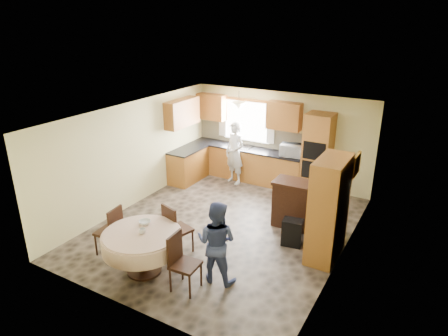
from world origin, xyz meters
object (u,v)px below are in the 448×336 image
object	(u,v)px
dining_table	(142,241)
person_dining	(216,242)
person_sink	(235,153)
cupboard	(329,209)
oven_tower	(317,155)
chair_back	(175,227)
chair_left	(112,229)
sideboard	(304,207)
chair_right	(181,259)

from	to	relation	value
dining_table	person_dining	xyz separation A→B (m)	(1.25, 0.46, 0.12)
person_sink	cupboard	bearing A→B (deg)	-16.47
oven_tower	chair_back	distance (m)	4.34
dining_table	person_sink	xyz separation A→B (m)	(-0.55, 4.44, 0.24)
chair_left	person_sink	distance (m)	4.31
person_sink	person_dining	distance (m)	4.36
oven_tower	sideboard	size ratio (longest dim) A/B	1.55
oven_tower	chair_left	size ratio (longest dim) A/B	2.14
dining_table	chair_right	size ratio (longest dim) A/B	1.39
oven_tower	dining_table	size ratio (longest dim) A/B	1.51
chair_left	oven_tower	bearing A→B (deg)	145.77
oven_tower	chair_right	size ratio (longest dim) A/B	2.10
sideboard	chair_left	world-z (taller)	chair_left
sideboard	person_dining	xyz separation A→B (m)	(-0.70, -2.50, 0.26)
chair_back	chair_left	bearing A→B (deg)	47.85
sideboard	person_dining	distance (m)	2.61
oven_tower	cupboard	world-z (taller)	oven_tower
cupboard	chair_right	distance (m)	2.85
person_sink	sideboard	bearing A→B (deg)	-11.36
cupboard	dining_table	xyz separation A→B (m)	(-2.67, -2.13, -0.37)
dining_table	person_sink	bearing A→B (deg)	97.05
cupboard	chair_back	world-z (taller)	cupboard
chair_back	person_dining	bearing A→B (deg)	-178.73
chair_right	person_dining	world-z (taller)	person_dining
sideboard	dining_table	bearing A→B (deg)	-125.27
person_dining	oven_tower	bearing A→B (deg)	-101.18
cupboard	person_dining	bearing A→B (deg)	-130.45
person_dining	person_sink	bearing A→B (deg)	-72.26
dining_table	chair_back	world-z (taller)	chair_back
cupboard	dining_table	distance (m)	3.43
sideboard	cupboard	size ratio (longest dim) A/B	0.69
chair_back	person_dining	distance (m)	1.17
cupboard	dining_table	world-z (taller)	cupboard
person_dining	chair_right	bearing A→B (deg)	44.89
person_sink	chair_back	bearing A→B (deg)	-60.24
oven_tower	chair_back	bearing A→B (deg)	-109.87
cupboard	person_dining	xyz separation A→B (m)	(-1.42, -1.67, -0.25)
chair_left	chair_right	world-z (taller)	chair_right
oven_tower	chair_right	distance (m)	4.94
sideboard	person_sink	world-z (taller)	person_sink
chair_left	sideboard	bearing A→B (deg)	128.48
dining_table	chair_left	world-z (taller)	chair_left
sideboard	dining_table	world-z (taller)	sideboard
oven_tower	sideboard	distance (m)	1.98
sideboard	person_sink	bearing A→B (deg)	147.55
dining_table	chair_left	bearing A→B (deg)	170.22
chair_left	person_dining	bearing A→B (deg)	91.98
sideboard	chair_left	distance (m)	3.99
oven_tower	person_dining	xyz separation A→B (m)	(-0.35, -4.37, -0.31)
person_sink	chair_right	bearing A→B (deg)	-53.33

